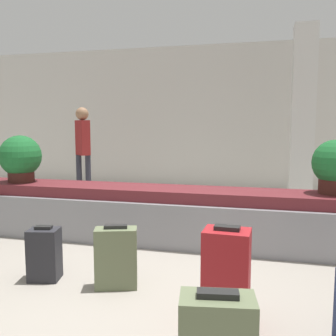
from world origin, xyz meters
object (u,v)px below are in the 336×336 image
object	(u,v)px
suitcase_2	(226,278)
suitcase_6	(44,254)
potted_plant_1	(20,158)
traveler_0	(83,143)
suitcase_4	(116,258)
potted_plant_0	(335,166)
pillar	(303,117)

from	to	relation	value
suitcase_2	suitcase_6	bearing A→B (deg)	169.74
potted_plant_1	traveler_0	size ratio (longest dim) A/B	0.36
suitcase_2	potted_plant_1	bearing A→B (deg)	151.14
suitcase_4	traveler_0	distance (m)	4.43
suitcase_6	traveler_0	world-z (taller)	traveler_0
traveler_0	suitcase_2	bearing A→B (deg)	-13.50
suitcase_6	traveler_0	xyz separation A→B (m)	(-1.49, 3.75, 0.85)
suitcase_2	suitcase_4	bearing A→B (deg)	161.02
suitcase_4	traveler_0	xyz separation A→B (m)	(-2.21, 3.75, 0.82)
suitcase_2	potted_plant_0	distance (m)	2.28
pillar	suitcase_6	size ratio (longest dim) A/B	6.15
potted_plant_0	suitcase_4	bearing A→B (deg)	-143.45
potted_plant_1	traveler_0	distance (m)	2.34
suitcase_6	potted_plant_0	bearing A→B (deg)	16.53
pillar	potted_plant_0	world-z (taller)	pillar
suitcase_4	suitcase_6	size ratio (longest dim) A/B	1.10
traveler_0	potted_plant_0	bearing A→B (deg)	11.05
pillar	suitcase_2	world-z (taller)	pillar
pillar	potted_plant_1	bearing A→B (deg)	-145.78
traveler_0	suitcase_4	bearing A→B (deg)	-20.84
suitcase_4	pillar	bearing A→B (deg)	46.73
pillar	suitcase_6	bearing A→B (deg)	-122.96
pillar	suitcase_6	distance (m)	5.04
potted_plant_0	traveler_0	distance (m)	4.81
suitcase_6	potted_plant_0	world-z (taller)	potted_plant_0
suitcase_2	suitcase_6	distance (m)	1.79
potted_plant_0	potted_plant_1	size ratio (longest dim) A/B	0.96
suitcase_2	potted_plant_1	xyz separation A→B (m)	(-2.99, 1.83, 0.65)
suitcase_2	suitcase_6	xyz separation A→B (m)	(-1.74, 0.40, -0.11)
potted_plant_0	potted_plant_1	xyz separation A→B (m)	(-4.02, -0.10, 0.01)
pillar	traveler_0	size ratio (longest dim) A/B	1.77
suitcase_2	potted_plant_1	distance (m)	3.56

